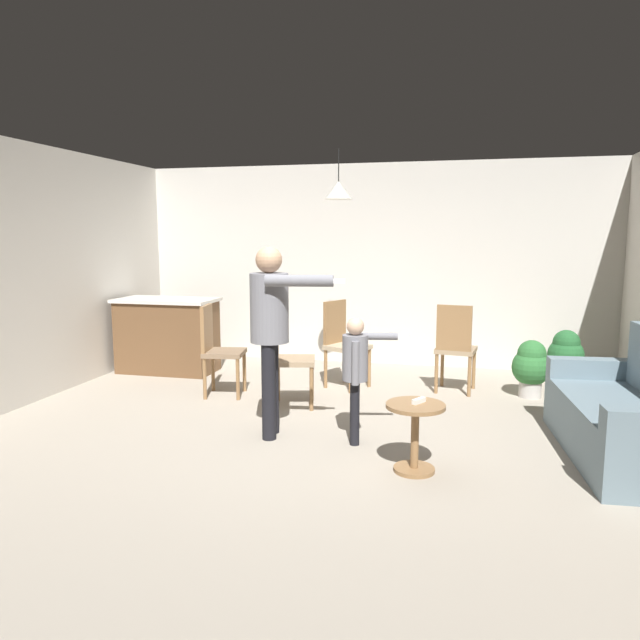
{
  "coord_description": "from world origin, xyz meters",
  "views": [
    {
      "loc": [
        1.19,
        -4.79,
        1.75
      ],
      "look_at": [
        -0.02,
        0.27,
        1.0
      ],
      "focal_mm": 33.11,
      "sensor_mm": 36.0,
      "label": 1
    }
  ],
  "objects": [
    {
      "name": "dining_chair_near_wall",
      "position": [
        -0.51,
        0.89,
        0.55
      ],
      "size": [
        0.51,
        0.51,
        1.0
      ],
      "rotation": [
        0.0,
        0.0,
        4.95
      ],
      "color": "olive",
      "rests_on": "ground"
    },
    {
      "name": "kitchen_counter",
      "position": [
        -2.45,
        2.02,
        0.48
      ],
      "size": [
        1.26,
        0.66,
        0.95
      ],
      "color": "brown",
      "rests_on": "ground"
    },
    {
      "name": "potted_plant_by_wall",
      "position": [
        1.97,
        1.83,
        0.35
      ],
      "size": [
        0.41,
        0.41,
        0.63
      ],
      "color": "#B7B2AD",
      "rests_on": "ground"
    },
    {
      "name": "side_table_by_couch",
      "position": [
        0.9,
        -0.54,
        0.33
      ],
      "size": [
        0.44,
        0.44,
        0.52
      ],
      "color": "olive",
      "rests_on": "ground"
    },
    {
      "name": "dining_chair_centre_back",
      "position": [
        -0.11,
        1.8,
        0.55
      ],
      "size": [
        0.56,
        0.56,
        1.0
      ],
      "rotation": [
        0.0,
        0.0,
        4.25
      ],
      "color": "olive",
      "rests_on": "ground"
    },
    {
      "name": "dining_chair_spare",
      "position": [
        -1.37,
        1.11,
        0.55
      ],
      "size": [
        0.48,
        0.48,
        1.0
      ],
      "rotation": [
        0.0,
        0.0,
        4.88
      ],
      "color": "olive",
      "rests_on": "ground"
    },
    {
      "name": "person_child",
      "position": [
        0.37,
        -0.03,
        0.67
      ],
      "size": [
        0.53,
        0.38,
        1.08
      ],
      "rotation": [
        0.0,
        0.0,
        -1.37
      ],
      "color": "black",
      "rests_on": "ground"
    },
    {
      "name": "dining_chair_by_counter",
      "position": [
        1.16,
        1.82,
        0.55
      ],
      "size": [
        0.48,
        0.48,
        1.0
      ],
      "rotation": [
        0.0,
        0.0,
        6.14
      ],
      "color": "olive",
      "rests_on": "ground"
    },
    {
      "name": "wall_back",
      "position": [
        0.0,
        3.2,
        1.35
      ],
      "size": [
        6.4,
        0.1,
        2.7
      ],
      "primitive_type": "cube",
      "color": "beige",
      "rests_on": "ground"
    },
    {
      "name": "ceiling_light_pendant",
      "position": [
        -0.17,
        1.8,
        2.25
      ],
      "size": [
        0.32,
        0.32,
        0.55
      ],
      "color": "silver"
    },
    {
      "name": "person_adult",
      "position": [
        -0.37,
        -0.03,
        1.03
      ],
      "size": [
        0.84,
        0.48,
        1.66
      ],
      "rotation": [
        0.0,
        0.0,
        -1.41
      ],
      "color": "black",
      "rests_on": "ground"
    },
    {
      "name": "spare_remote_on_table",
      "position": [
        0.92,
        -0.51,
        0.54
      ],
      "size": [
        0.1,
        0.13,
        0.04
      ],
      "primitive_type": "cube",
      "rotation": [
        0.0,
        0.0,
        2.59
      ],
      "color": "white",
      "rests_on": "side_table_by_couch"
    },
    {
      "name": "ground",
      "position": [
        0.0,
        0.0,
        0.0
      ],
      "size": [
        7.68,
        7.68,
        0.0
      ],
      "primitive_type": "plane",
      "color": "#9E9384"
    },
    {
      "name": "couch_floral",
      "position": [
        2.55,
        0.13,
        0.33
      ],
      "size": [
        0.99,
        1.86,
        1.0
      ],
      "rotation": [
        0.0,
        0.0,
        1.65
      ],
      "color": "slate",
      "rests_on": "ground"
    },
    {
      "name": "potted_plant_corner",
      "position": [
        2.44,
        2.56,
        0.35
      ],
      "size": [
        0.42,
        0.42,
        0.64
      ],
      "color": "brown",
      "rests_on": "ground"
    }
  ]
}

